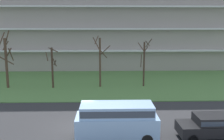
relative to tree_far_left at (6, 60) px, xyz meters
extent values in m
plane|color=#2D2D30|center=(9.20, -11.76, -3.33)|extent=(160.00, 160.00, 0.00)
cube|color=#547F42|center=(9.20, 2.24, -3.29)|extent=(80.00, 16.00, 0.08)
cube|color=#9E938C|center=(9.20, 15.30, 6.56)|extent=(53.50, 10.10, 19.78)
cube|color=silver|center=(9.20, 9.79, -0.04)|extent=(51.36, 0.90, 0.24)
cube|color=silver|center=(9.20, 9.79, 3.26)|extent=(51.36, 0.90, 0.24)
cube|color=silver|center=(9.20, 9.79, 6.56)|extent=(51.36, 0.90, 0.24)
cylinder|color=#4C3828|center=(-0.03, 0.00, -0.44)|extent=(0.29, 0.29, 5.78)
cylinder|color=#4C3828|center=(0.15, -0.91, 0.15)|extent=(1.91, 0.51, 1.28)
cylinder|color=#4C3828|center=(0.13, 0.32, 2.52)|extent=(0.80, 0.51, 1.59)
cylinder|color=#4C3828|center=(0.56, -0.01, 0.59)|extent=(0.15, 1.29, 1.59)
cylinder|color=#4C3828|center=(-0.41, 0.19, 2.36)|extent=(0.55, 0.91, 1.48)
cylinder|color=#4C3828|center=(-0.10, 0.33, 1.58)|extent=(0.78, 0.28, 1.13)
cylinder|color=#4C3828|center=(0.10, 0.43, 0.65)|extent=(1.00, 0.42, 1.39)
cylinder|color=#423023|center=(5.20, -0.18, -0.97)|extent=(0.23, 0.23, 4.72)
cylinder|color=#423023|center=(5.49, -0.01, -0.35)|extent=(0.47, 0.70, 0.68)
cylinder|color=#423023|center=(4.67, -0.38, 0.41)|extent=(0.52, 1.15, 0.91)
cylinder|color=#423023|center=(5.51, -0.30, -0.29)|extent=(0.35, 0.74, 1.03)
cylinder|color=#423023|center=(5.47, -0.64, 1.17)|extent=(1.01, 0.66, 0.64)
cylinder|color=#4C3828|center=(10.64, 0.18, -0.44)|extent=(0.23, 0.23, 5.78)
cylinder|color=#4C3828|center=(11.20, 0.78, 0.94)|extent=(1.33, 1.23, 1.33)
cylinder|color=#4C3828|center=(10.26, 0.36, 2.21)|extent=(0.49, 0.87, 0.95)
cylinder|color=#4C3828|center=(11.07, -0.17, 0.60)|extent=(0.82, 0.98, 1.01)
cylinder|color=#4C3828|center=(10.32, -0.27, 1.67)|extent=(1.03, 0.77, 1.74)
cylinder|color=#423023|center=(15.77, 0.26, -0.69)|extent=(0.20, 0.20, 5.29)
cylinder|color=#423023|center=(15.44, 0.33, -0.23)|extent=(0.25, 0.75, 1.44)
cylinder|color=#423023|center=(16.08, -0.02, 1.82)|extent=(0.65, 0.73, 0.66)
cylinder|color=#423023|center=(16.30, 0.50, 1.82)|extent=(0.60, 1.16, 1.11)
cylinder|color=#423023|center=(15.97, 0.48, 1.04)|extent=(0.57, 0.53, 0.89)
cylinder|color=#423023|center=(15.34, -0.01, 1.43)|extent=(0.64, 0.96, 0.93)
cube|color=#8CB2E0|center=(11.93, -13.76, -2.35)|extent=(5.20, 2.01, 1.25)
cube|color=#8CB2E0|center=(11.93, -13.76, -1.35)|extent=(4.60, 1.85, 0.75)
cube|color=#2D3847|center=(11.93, -13.76, -1.35)|extent=(4.51, 1.89, 0.41)
cylinder|color=black|center=(13.76, -12.87, -2.97)|extent=(0.72, 0.22, 0.72)
cylinder|color=black|center=(13.75, -14.65, -2.97)|extent=(0.72, 0.22, 0.72)
cylinder|color=black|center=(10.12, -12.86, -2.97)|extent=(0.72, 0.22, 0.72)
cylinder|color=black|center=(10.11, -14.64, -2.97)|extent=(0.72, 0.22, 0.72)
cube|color=black|center=(18.12, -13.76, -2.66)|extent=(4.43, 1.87, 0.70)
cube|color=black|center=(18.12, -13.76, -2.04)|extent=(2.23, 1.69, 0.55)
cube|color=#2D3847|center=(18.12, -13.76, -2.04)|extent=(2.18, 1.73, 0.30)
cylinder|color=black|center=(16.57, -12.99, -3.01)|extent=(0.64, 0.23, 0.64)
cylinder|color=black|center=(16.60, -14.57, -3.01)|extent=(0.64, 0.23, 0.64)
camera|label=1|loc=(11.18, -29.37, 4.04)|focal=41.36mm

